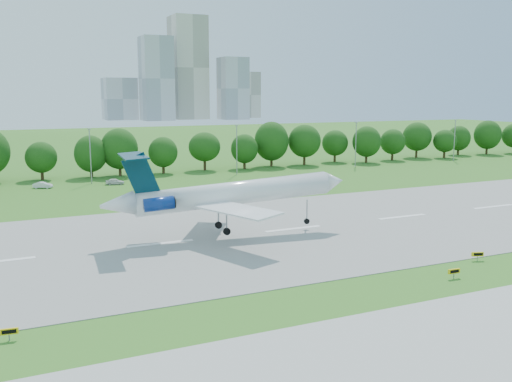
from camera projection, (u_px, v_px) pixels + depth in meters
name	position (u px, v px, depth m)	size (l,w,h in m)	color
ground	(404.00, 279.00, 61.35)	(600.00, 600.00, 0.00)	#2E651A
runway	(293.00, 229.00, 83.74)	(400.00, 45.00, 0.08)	gray
tree_line	(166.00, 148.00, 142.71)	(288.40, 8.40, 10.40)	#382314
light_poles	(168.00, 152.00, 132.70)	(175.90, 0.25, 12.19)	gray
skyline	(184.00, 80.00, 447.35)	(127.00, 52.00, 80.00)	#B2B2B7
airliner	(223.00, 194.00, 78.34)	(35.20, 25.51, 11.52)	white
taxi_sign_left	(9.00, 332.00, 45.78)	(1.48, 0.35, 1.03)	gray
taxi_sign_centre	(454.00, 271.00, 61.31)	(1.51, 0.29, 1.06)	gray
taxi_sign_right	(478.00, 254.00, 67.87)	(1.46, 0.65, 1.05)	gray
service_vehicle_a	(43.00, 185.00, 120.38)	(1.37, 3.93, 1.30)	silver
service_vehicle_b	(115.00, 182.00, 125.08)	(1.61, 4.00, 1.36)	silver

